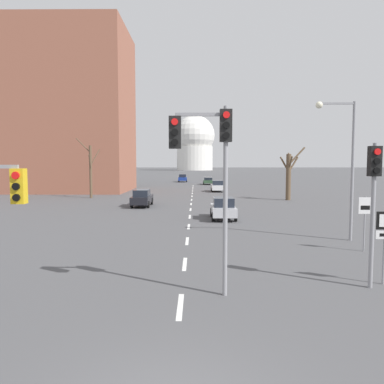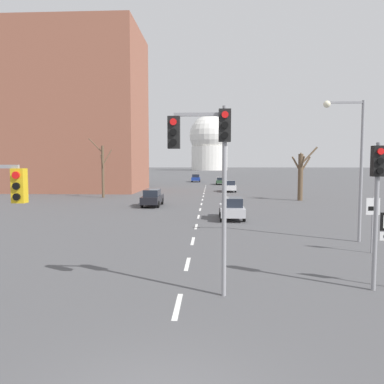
# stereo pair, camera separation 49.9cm
# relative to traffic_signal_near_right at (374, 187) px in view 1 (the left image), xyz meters

# --- Properties ---
(lane_stripe_0) EXTENTS (0.16, 2.00, 0.01)m
(lane_stripe_0) POSITION_rel_traffic_signal_near_right_xyz_m (-6.15, -1.67, -3.29)
(lane_stripe_0) COLOR silver
(lane_stripe_0) RESTS_ON ground_plane
(lane_stripe_1) EXTENTS (0.16, 2.00, 0.01)m
(lane_stripe_1) POSITION_rel_traffic_signal_near_right_xyz_m (-6.15, 2.83, -3.29)
(lane_stripe_1) COLOR silver
(lane_stripe_1) RESTS_ON ground_plane
(lane_stripe_2) EXTENTS (0.16, 2.00, 0.01)m
(lane_stripe_2) POSITION_rel_traffic_signal_near_right_xyz_m (-6.15, 7.33, -3.29)
(lane_stripe_2) COLOR silver
(lane_stripe_2) RESTS_ON ground_plane
(lane_stripe_3) EXTENTS (0.16, 2.00, 0.01)m
(lane_stripe_3) POSITION_rel_traffic_signal_near_right_xyz_m (-6.15, 11.83, -3.29)
(lane_stripe_3) COLOR silver
(lane_stripe_3) RESTS_ON ground_plane
(lane_stripe_4) EXTENTS (0.16, 2.00, 0.01)m
(lane_stripe_4) POSITION_rel_traffic_signal_near_right_xyz_m (-6.15, 16.33, -3.29)
(lane_stripe_4) COLOR silver
(lane_stripe_4) RESTS_ON ground_plane
(lane_stripe_5) EXTENTS (0.16, 2.00, 0.01)m
(lane_stripe_5) POSITION_rel_traffic_signal_near_right_xyz_m (-6.15, 20.83, -3.29)
(lane_stripe_5) COLOR silver
(lane_stripe_5) RESTS_ON ground_plane
(lane_stripe_6) EXTENTS (0.16, 2.00, 0.01)m
(lane_stripe_6) POSITION_rel_traffic_signal_near_right_xyz_m (-6.15, 25.33, -3.29)
(lane_stripe_6) COLOR silver
(lane_stripe_6) RESTS_ON ground_plane
(lane_stripe_7) EXTENTS (0.16, 2.00, 0.01)m
(lane_stripe_7) POSITION_rel_traffic_signal_near_right_xyz_m (-6.15, 29.83, -3.29)
(lane_stripe_7) COLOR silver
(lane_stripe_7) RESTS_ON ground_plane
(lane_stripe_8) EXTENTS (0.16, 2.00, 0.01)m
(lane_stripe_8) POSITION_rel_traffic_signal_near_right_xyz_m (-6.15, 34.33, -3.29)
(lane_stripe_8) COLOR silver
(lane_stripe_8) RESTS_ON ground_plane
(lane_stripe_9) EXTENTS (0.16, 2.00, 0.01)m
(lane_stripe_9) POSITION_rel_traffic_signal_near_right_xyz_m (-6.15, 38.83, -3.29)
(lane_stripe_9) COLOR silver
(lane_stripe_9) RESTS_ON ground_plane
(lane_stripe_10) EXTENTS (0.16, 2.00, 0.01)m
(lane_stripe_10) POSITION_rel_traffic_signal_near_right_xyz_m (-6.15, 43.33, -3.29)
(lane_stripe_10) COLOR silver
(lane_stripe_10) RESTS_ON ground_plane
(lane_stripe_11) EXTENTS (0.16, 2.00, 0.01)m
(lane_stripe_11) POSITION_rel_traffic_signal_near_right_xyz_m (-6.15, 47.83, -3.29)
(lane_stripe_11) COLOR silver
(lane_stripe_11) RESTS_ON ground_plane
(lane_stripe_12) EXTENTS (0.16, 2.00, 0.01)m
(lane_stripe_12) POSITION_rel_traffic_signal_near_right_xyz_m (-6.15, 52.33, -3.29)
(lane_stripe_12) COLOR silver
(lane_stripe_12) RESTS_ON ground_plane
(lane_stripe_13) EXTENTS (0.16, 2.00, 0.01)m
(lane_stripe_13) POSITION_rel_traffic_signal_near_right_xyz_m (-6.15, 56.83, -3.29)
(lane_stripe_13) COLOR silver
(lane_stripe_13) RESTS_ON ground_plane
(traffic_signal_near_right) EXTENTS (0.36, 0.34, 4.70)m
(traffic_signal_near_right) POSITION_rel_traffic_signal_near_right_xyz_m (0.00, 0.00, 0.00)
(traffic_signal_near_right) COLOR gray
(traffic_signal_near_right) RESTS_ON ground_plane
(traffic_signal_centre_tall) EXTENTS (1.88, 0.34, 5.76)m
(traffic_signal_centre_tall) POSITION_rel_traffic_signal_near_right_xyz_m (-5.31, -0.74, 1.07)
(traffic_signal_centre_tall) COLOR gray
(traffic_signal_centre_tall) RESTS_ON ground_plane
(speed_limit_sign) EXTENTS (0.60, 0.08, 2.56)m
(speed_limit_sign) POSITION_rel_traffic_signal_near_right_xyz_m (2.07, 5.10, -1.56)
(speed_limit_sign) COLOR gray
(speed_limit_sign) RESTS_ON ground_plane
(street_lamp_right) EXTENTS (2.08, 0.36, 7.24)m
(street_lamp_right) POSITION_rel_traffic_signal_near_right_xyz_m (2.08, 7.60, 1.23)
(street_lamp_right) COLOR gray
(street_lamp_right) RESTS_ON ground_plane
(sedan_near_left) EXTENTS (1.70, 4.60, 1.60)m
(sedan_near_left) POSITION_rel_traffic_signal_near_right_xyz_m (-10.79, 23.31, -2.48)
(sedan_near_left) COLOR black
(sedan_near_left) RESTS_ON ground_plane
(sedan_near_right) EXTENTS (1.91, 4.28, 1.43)m
(sedan_near_right) POSITION_rel_traffic_signal_near_right_xyz_m (-3.24, 60.84, -2.56)
(sedan_near_right) COLOR #2D4C33
(sedan_near_right) RESTS_ON ground_plane
(sedan_mid_centre) EXTENTS (1.77, 4.05, 1.59)m
(sedan_mid_centre) POSITION_rel_traffic_signal_near_right_xyz_m (-3.68, 15.25, -2.49)
(sedan_mid_centre) COLOR #B7B7BC
(sedan_mid_centre) RESTS_ON ground_plane
(sedan_far_left) EXTENTS (1.90, 4.09, 1.71)m
(sedan_far_left) POSITION_rel_traffic_signal_near_right_xyz_m (-8.55, 70.93, -2.43)
(sedan_far_left) COLOR navy
(sedan_far_left) RESTS_ON ground_plane
(sedan_far_right) EXTENTS (1.81, 4.44, 1.63)m
(sedan_far_right) POSITION_rel_traffic_signal_near_right_xyz_m (-2.52, 42.21, -2.48)
(sedan_far_right) COLOR silver
(sedan_far_right) RESTS_ON ground_plane
(bare_tree_left_near) EXTENTS (2.88, 2.22, 7.11)m
(bare_tree_left_near) POSITION_rel_traffic_signal_near_right_xyz_m (-18.08, 31.97, 0.05)
(bare_tree_left_near) COLOR brown
(bare_tree_left_near) RESTS_ON ground_plane
(bare_tree_right_near) EXTENTS (2.78, 2.58, 5.92)m
(bare_tree_right_near) POSITION_rel_traffic_signal_near_right_xyz_m (4.68, 29.63, -0.38)
(bare_tree_right_near) COLOR brown
(bare_tree_right_near) RESTS_ON ground_plane
(capitol_dome) EXTENTS (24.49, 24.49, 34.60)m
(capitol_dome) POSITION_rel_traffic_signal_near_right_xyz_m (-6.15, 219.68, 13.56)
(capitol_dome) COLOR silver
(capitol_dome) RESTS_ON ground_plane
(apartment_block_left) EXTENTS (18.00, 14.00, 23.51)m
(apartment_block_left) POSITION_rel_traffic_signal_near_right_xyz_m (-24.62, 43.60, 8.46)
(apartment_block_left) COLOR #935642
(apartment_block_left) RESTS_ON ground_plane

